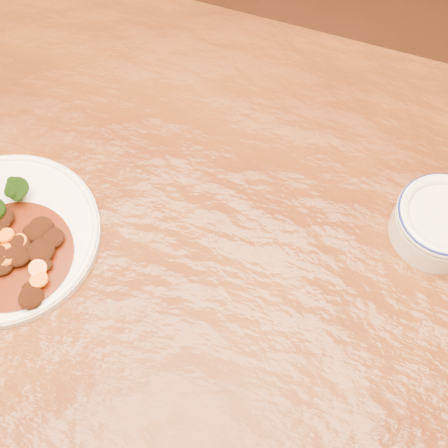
% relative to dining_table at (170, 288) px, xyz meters
% --- Properties ---
extents(ground, '(4.00, 4.00, 0.00)m').
position_rel_dining_table_xyz_m(ground, '(0.00, 0.00, -0.67)').
color(ground, '#401D10').
rests_on(ground, ground).
extents(dining_table, '(1.50, 0.90, 0.75)m').
position_rel_dining_table_xyz_m(dining_table, '(0.00, 0.00, 0.00)').
color(dining_table, '#5C3010').
rests_on(dining_table, ground).
extents(dinner_plate, '(0.25, 0.25, 0.02)m').
position_rel_dining_table_xyz_m(dinner_plate, '(-0.21, -0.03, 0.09)').
color(dinner_plate, silver).
rests_on(dinner_plate, dining_table).
extents(mince_stew, '(0.15, 0.15, 0.02)m').
position_rel_dining_table_xyz_m(mince_stew, '(-0.18, -0.05, 0.10)').
color(mince_stew, '#4D1608').
rests_on(mince_stew, dinner_plate).
extents(dip_bowl, '(0.12, 0.12, 0.05)m').
position_rel_dining_table_xyz_m(dip_bowl, '(0.31, 0.15, 0.11)').
color(dip_bowl, beige).
rests_on(dip_bowl, dining_table).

